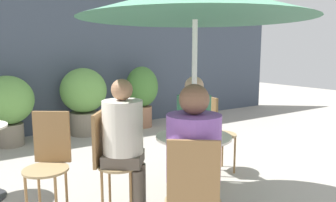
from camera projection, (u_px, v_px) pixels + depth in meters
storefront_wall at (72, 49)px, 5.90m from camera, size 10.00×0.06×3.00m
cafe_table_near at (193, 163)px, 2.85m from camera, size 0.65×0.65×0.75m
bistro_chair_0 at (194, 134)px, 3.58m from camera, size 0.44×0.44×0.94m
bistro_chair_1 at (109, 154)px, 2.90m from camera, size 0.44×0.44×0.94m
bistro_chair_2 at (193, 193)px, 2.10m from camera, size 0.44×0.44×0.94m
bistro_chair_3 at (49, 155)px, 2.87m from camera, size 0.43×0.44×0.94m
bistro_chair_4 at (214, 127)px, 3.90m from camera, size 0.40×0.38×0.94m
seated_person_0 at (194, 123)px, 3.41m from camera, size 0.45×0.45×1.21m
seated_person_1 at (125, 136)px, 2.86m from camera, size 0.45×0.44×1.23m
seated_person_2 at (193, 159)px, 2.22m from camera, size 0.46×0.47×1.26m
beer_glass_0 at (197, 129)px, 2.65m from camera, size 0.06×0.06×0.19m
beer_glass_1 at (208, 126)px, 2.86m from camera, size 0.06×0.06×0.14m
beer_glass_2 at (177, 125)px, 2.83m from camera, size 0.06×0.06×0.17m
potted_plant_0 at (8, 104)px, 5.01m from camera, size 0.77×0.77×1.09m
potted_plant_1 at (84, 96)px, 5.70m from camera, size 0.80×0.80×1.17m
potted_plant_2 at (142, 92)px, 6.26m from camera, size 0.62×0.62×1.17m
umbrella at (195, 2)px, 2.64m from camera, size 1.90×1.90×2.00m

